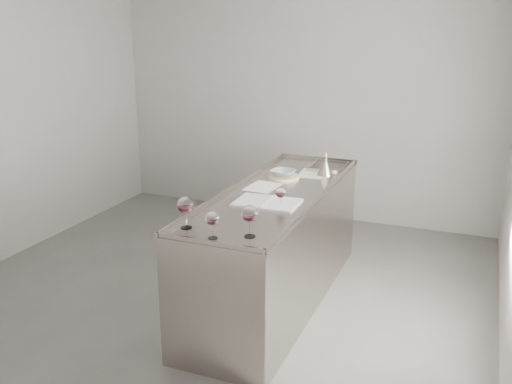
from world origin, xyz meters
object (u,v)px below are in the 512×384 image
at_px(wine_glass_small, 281,193).
at_px(wine_glass_right, 250,215).
at_px(ceramic_bowl, 283,173).
at_px(wine_glass_left, 185,206).
at_px(wine_glass_middle, 212,219).
at_px(notebook, 267,202).
at_px(wine_funnel, 325,168).
at_px(counter, 276,247).

bearing_deg(wine_glass_small, wine_glass_right, -88.45).
bearing_deg(ceramic_bowl, wine_glass_left, -97.29).
relative_size(wine_glass_left, wine_glass_middle, 1.21).
bearing_deg(notebook, wine_glass_right, -79.38).
relative_size(wine_glass_left, notebook, 0.45).
height_order(wine_glass_middle, ceramic_bowl, wine_glass_middle).
xyz_separation_m(wine_glass_right, wine_glass_small, (-0.02, 0.63, -0.04)).
xyz_separation_m(notebook, wine_funnel, (0.19, 0.94, 0.06)).
bearing_deg(wine_glass_middle, notebook, 85.70).
distance_m(notebook, wine_funnel, 0.96).
xyz_separation_m(counter, wine_glass_middle, (-0.03, -1.08, 0.59)).
bearing_deg(wine_glass_middle, wine_funnel, 81.85).
distance_m(wine_glass_right, wine_glass_small, 0.63).
distance_m(wine_glass_small, ceramic_bowl, 0.81).
bearing_deg(counter, wine_funnel, 71.45).
xyz_separation_m(wine_glass_middle, wine_funnel, (0.25, 1.73, -0.06)).
bearing_deg(wine_glass_left, wine_funnel, 73.15).
bearing_deg(counter, wine_glass_middle, -91.55).
bearing_deg(wine_glass_middle, wine_glass_left, 157.56).
height_order(wine_glass_left, ceramic_bowl, wine_glass_left).
bearing_deg(wine_glass_left, wine_glass_middle, -22.44).
distance_m(wine_glass_left, wine_funnel, 1.71).
relative_size(counter, wine_glass_middle, 13.59).
bearing_deg(notebook, ceramic_bowl, 98.49).
height_order(wine_glass_middle, wine_glass_right, wine_glass_right).
distance_m(counter, ceramic_bowl, 0.68).
relative_size(wine_glass_small, wine_funnel, 0.72).
distance_m(ceramic_bowl, wine_funnel, 0.39).
xyz_separation_m(wine_glass_middle, notebook, (0.06, 0.79, -0.12)).
relative_size(wine_glass_right, ceramic_bowl, 1.00).
bearing_deg(ceramic_bowl, notebook, -80.08).
bearing_deg(counter, wine_glass_small, -65.09).
relative_size(wine_glass_middle, ceramic_bowl, 0.85).
bearing_deg(wine_glass_right, ceramic_bowl, 100.96).
height_order(wine_glass_right, ceramic_bowl, wine_glass_right).
xyz_separation_m(wine_glass_left, notebook, (0.31, 0.69, -0.15)).
bearing_deg(wine_funnel, wine_glass_right, -91.55).
bearing_deg(wine_glass_left, wine_glass_right, 1.65).
height_order(wine_glass_small, ceramic_bowl, wine_glass_small).
bearing_deg(wine_glass_middle, counter, 88.45).
relative_size(counter, ceramic_bowl, 11.62).
xyz_separation_m(counter, wine_funnel, (0.22, 0.65, 0.53)).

